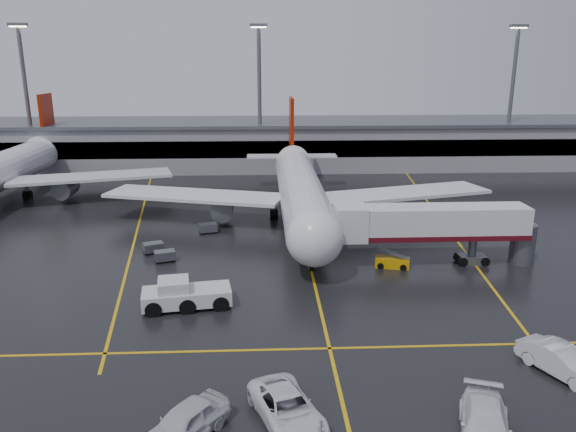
{
  "coord_description": "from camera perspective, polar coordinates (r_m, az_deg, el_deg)",
  "views": [
    {
      "loc": [
        -4.47,
        -56.16,
        19.34
      ],
      "look_at": [
        -2.0,
        -2.0,
        4.0
      ],
      "focal_mm": 34.22,
      "sensor_mm": 36.0,
      "label": 1
    }
  ],
  "objects": [
    {
      "name": "ground",
      "position": [
        59.56,
        1.84,
        -3.16
      ],
      "size": [
        220.0,
        220.0,
        0.0
      ],
      "primitive_type": "plane",
      "color": "black",
      "rests_on": "ground"
    },
    {
      "name": "apron_line_centre",
      "position": [
        59.56,
        1.84,
        -3.15
      ],
      "size": [
        0.25,
        90.0,
        0.02
      ],
      "primitive_type": "cube",
      "color": "gold",
      "rests_on": "ground"
    },
    {
      "name": "apron_line_stop",
      "position": [
        39.5,
        4.34,
        -13.55
      ],
      "size": [
        60.0,
        0.25,
        0.02
      ],
      "primitive_type": "cube",
      "color": "gold",
      "rests_on": "ground"
    },
    {
      "name": "apron_line_left",
      "position": [
        70.65,
        -15.2,
        -0.65
      ],
      "size": [
        9.99,
        69.35,
        0.02
      ],
      "primitive_type": "cube",
      "rotation": [
        0.0,
        0.0,
        0.14
      ],
      "color": "gold",
      "rests_on": "ground"
    },
    {
      "name": "apron_line_right",
      "position": [
        72.49,
        15.55,
        -0.26
      ],
      "size": [
        7.57,
        69.64,
        0.02
      ],
      "primitive_type": "cube",
      "rotation": [
        0.0,
        0.0,
        -0.1
      ],
      "color": "gold",
      "rests_on": "ground"
    },
    {
      "name": "terminal",
      "position": [
        105.26,
        -0.15,
        7.6
      ],
      "size": [
        122.0,
        19.0,
        8.6
      ],
      "color": "gray",
      "rests_on": "ground"
    },
    {
      "name": "light_mast_left",
      "position": [
        106.31,
        -25.58,
        11.68
      ],
      "size": [
        3.0,
        1.2,
        25.45
      ],
      "color": "#595B60",
      "rests_on": "ground"
    },
    {
      "name": "light_mast_mid",
      "position": [
        98.28,
        -2.99,
        12.94
      ],
      "size": [
        3.0,
        1.2,
        25.45
      ],
      "color": "#595B60",
      "rests_on": "ground"
    },
    {
      "name": "light_mast_right",
      "position": [
        107.87,
        22.26,
        12.08
      ],
      "size": [
        3.0,
        1.2,
        25.45
      ],
      "color": "#595B60",
      "rests_on": "ground"
    },
    {
      "name": "main_airliner",
      "position": [
        67.72,
        1.24,
        2.88
      ],
      "size": [
        48.8,
        45.6,
        14.1
      ],
      "color": "silver",
      "rests_on": "ground"
    },
    {
      "name": "jet_bridge",
      "position": [
        54.95,
        14.8,
        -1.03
      ],
      "size": [
        19.9,
        3.4,
        6.05
      ],
      "color": "silver",
      "rests_on": "ground"
    },
    {
      "name": "pushback_tractor",
      "position": [
        45.77,
        -10.73,
        -8.1
      ],
      "size": [
        7.46,
        4.01,
        2.54
      ],
      "color": "silver",
      "rests_on": "ground"
    },
    {
      "name": "belt_loader",
      "position": [
        54.43,
        10.78,
        -4.74
      ],
      "size": [
        3.48,
        2.18,
        2.05
      ],
      "color": "#CB8F06",
      "rests_on": "ground"
    },
    {
      "name": "service_van_a",
      "position": [
        32.04,
        -0.07,
        -19.39
      ],
      "size": [
        4.89,
        6.92,
        1.75
      ],
      "primitive_type": "imported",
      "rotation": [
        0.0,
        0.0,
        0.35
      ],
      "color": "white",
      "rests_on": "ground"
    },
    {
      "name": "service_van_b",
      "position": [
        32.49,
        19.79,
        -19.84
      ],
      "size": [
        4.38,
        6.7,
        1.8
      ],
      "primitive_type": "imported",
      "rotation": [
        0.0,
        0.0,
        -0.32
      ],
      "color": "white",
      "rests_on": "ground"
    },
    {
      "name": "service_van_c",
      "position": [
        40.07,
        26.6,
        -13.34
      ],
      "size": [
        4.3,
        6.09,
        1.9
      ],
      "primitive_type": "imported",
      "rotation": [
        0.0,
        0.0,
        0.44
      ],
      "color": "silver",
      "rests_on": "ground"
    },
    {
      "name": "service_van_d",
      "position": [
        31.39,
        -10.69,
        -20.39
      ],
      "size": [
        5.12,
        5.76,
        1.89
      ],
      "primitive_type": "imported",
      "rotation": [
        0.0,
        0.0,
        -0.65
      ],
      "color": "silver",
      "rests_on": "ground"
    },
    {
      "name": "baggage_cart_a",
      "position": [
        56.29,
        -12.68,
        -4.02
      ],
      "size": [
        2.3,
        1.84,
        1.12
      ],
      "color": "#595B60",
      "rests_on": "ground"
    },
    {
      "name": "baggage_cart_b",
      "position": [
        58.99,
        -13.81,
        -3.17
      ],
      "size": [
        2.35,
        1.99,
        1.12
      ],
      "color": "#595B60",
      "rests_on": "ground"
    },
    {
      "name": "baggage_cart_c",
      "position": [
        64.6,
        -8.31,
        -1.21
      ],
      "size": [
        2.27,
        1.78,
        1.12
      ],
      "color": "#595B60",
      "rests_on": "ground"
    }
  ]
}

